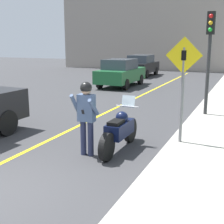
{
  "coord_description": "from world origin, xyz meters",
  "views": [
    {
      "loc": [
        4.39,
        -3.91,
        2.7
      ],
      "look_at": [
        1.23,
        3.27,
        0.93
      ],
      "focal_mm": 50.0,
      "sensor_mm": 36.0,
      "label": 1
    }
  ],
  "objects_px": {
    "person_biker": "(86,111)",
    "crossing_sign": "(183,80)",
    "traffic_light": "(210,44)",
    "parked_car_green": "(121,73)",
    "parked_car_black": "(141,65)",
    "motorcycle": "(120,131)"
  },
  "relations": [
    {
      "from": "motorcycle",
      "to": "parked_car_green",
      "type": "xyz_separation_m",
      "value": [
        -4.38,
        10.8,
        0.34
      ]
    },
    {
      "from": "crossing_sign",
      "to": "motorcycle",
      "type": "bearing_deg",
      "value": -148.76
    },
    {
      "from": "parked_car_black",
      "to": "parked_car_green",
      "type": "bearing_deg",
      "value": -83.1
    },
    {
      "from": "crossing_sign",
      "to": "parked_car_black",
      "type": "xyz_separation_m",
      "value": [
        -6.49,
        16.26,
        -0.91
      ]
    },
    {
      "from": "crossing_sign",
      "to": "traffic_light",
      "type": "bearing_deg",
      "value": 87.26
    },
    {
      "from": "traffic_light",
      "to": "parked_car_green",
      "type": "distance_m",
      "value": 8.9
    },
    {
      "from": "crossing_sign",
      "to": "traffic_light",
      "type": "xyz_separation_m",
      "value": [
        0.17,
        3.55,
        0.86
      ]
    },
    {
      "from": "parked_car_green",
      "to": "parked_car_black",
      "type": "relative_size",
      "value": 1.0
    },
    {
      "from": "person_biker",
      "to": "parked_car_green",
      "type": "distance_m",
      "value": 12.06
    },
    {
      "from": "motorcycle",
      "to": "parked_car_black",
      "type": "height_order",
      "value": "parked_car_black"
    },
    {
      "from": "traffic_light",
      "to": "crossing_sign",
      "type": "bearing_deg",
      "value": -92.74
    },
    {
      "from": "motorcycle",
      "to": "traffic_light",
      "type": "distance_m",
      "value": 5.09
    },
    {
      "from": "motorcycle",
      "to": "parked_car_green",
      "type": "relative_size",
      "value": 0.53
    },
    {
      "from": "motorcycle",
      "to": "crossing_sign",
      "type": "bearing_deg",
      "value": 31.24
    },
    {
      "from": "person_biker",
      "to": "motorcycle",
      "type": "bearing_deg",
      "value": 47.41
    },
    {
      "from": "traffic_light",
      "to": "parked_car_black",
      "type": "bearing_deg",
      "value": 117.68
    },
    {
      "from": "motorcycle",
      "to": "parked_car_green",
      "type": "distance_m",
      "value": 11.66
    },
    {
      "from": "motorcycle",
      "to": "parked_car_green",
      "type": "bearing_deg",
      "value": 112.06
    },
    {
      "from": "crossing_sign",
      "to": "parked_car_green",
      "type": "height_order",
      "value": "crossing_sign"
    },
    {
      "from": "parked_car_green",
      "to": "traffic_light",
      "type": "bearing_deg",
      "value": -47.42
    },
    {
      "from": "person_biker",
      "to": "crossing_sign",
      "type": "xyz_separation_m",
      "value": [
        1.95,
        1.47,
        0.65
      ]
    },
    {
      "from": "traffic_light",
      "to": "parked_car_green",
      "type": "bearing_deg",
      "value": 132.58
    }
  ]
}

